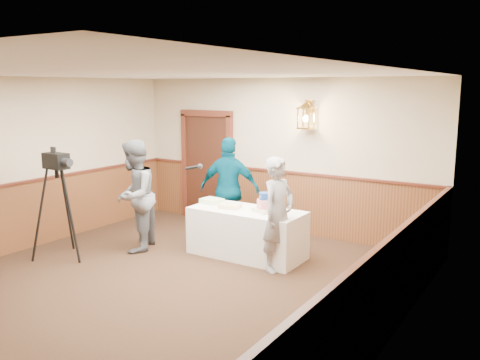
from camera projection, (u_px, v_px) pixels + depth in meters
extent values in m
plane|color=black|center=(151.00, 292.00, 6.62)|extent=(7.00, 7.00, 0.00)
cube|color=#BCAE8D|center=(279.00, 156.00, 9.27)|extent=(6.00, 0.02, 2.80)
cube|color=#BCAE8D|center=(5.00, 167.00, 7.95)|extent=(0.02, 7.00, 2.80)
cube|color=#BCAE8D|center=(386.00, 219.00, 4.78)|extent=(0.02, 7.00, 2.80)
cube|color=white|center=(144.00, 73.00, 6.12)|extent=(6.00, 7.00, 0.02)
cube|color=#582F19|center=(278.00, 201.00, 9.41)|extent=(5.98, 0.04, 1.10)
cube|color=#582F19|center=(10.00, 220.00, 8.09)|extent=(0.04, 6.98, 1.10)
cube|color=#582F19|center=(379.00, 303.00, 4.95)|extent=(0.04, 6.98, 1.10)
cube|color=#522115|center=(278.00, 171.00, 9.29)|extent=(5.98, 0.07, 0.04)
cube|color=#34170E|center=(207.00, 168.00, 10.14)|extent=(1.00, 0.06, 2.10)
cube|color=white|center=(247.00, 233.00, 7.97)|extent=(1.80, 0.80, 0.75)
cube|color=beige|center=(264.00, 210.00, 7.76)|extent=(0.38, 0.38, 0.06)
cylinder|color=red|center=(265.00, 204.00, 7.74)|extent=(0.23, 0.23, 0.14)
cylinder|color=navy|center=(265.00, 196.00, 7.72)|extent=(0.17, 0.17, 0.11)
cube|color=#EBD78C|center=(230.00, 206.00, 7.99)|extent=(0.36, 0.30, 0.07)
cube|color=#C6EFA9|center=(212.00, 201.00, 8.34)|extent=(0.36, 0.30, 0.08)
imported|color=slate|center=(134.00, 196.00, 8.17)|extent=(0.99, 1.09, 1.81)
cylinder|color=black|center=(192.00, 168.00, 7.83)|extent=(0.23, 0.10, 0.09)
sphere|color=black|center=(200.00, 166.00, 7.78)|extent=(0.08, 0.08, 0.08)
imported|color=gray|center=(278.00, 214.00, 7.27)|extent=(0.49, 0.66, 1.66)
imported|color=#013A50|center=(230.00, 189.00, 8.75)|extent=(1.13, 0.72, 1.80)
cube|color=black|center=(56.00, 161.00, 7.68)|extent=(0.41, 0.24, 0.24)
cylinder|color=black|center=(67.00, 162.00, 7.53)|extent=(0.17, 0.13, 0.12)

